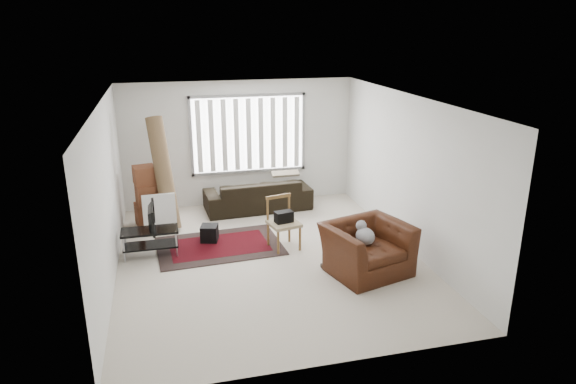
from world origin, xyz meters
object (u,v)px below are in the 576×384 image
Objects in this scene: moving_boxes at (148,198)px; side_chair at (283,221)px; tv_stand at (150,237)px; sofa at (258,190)px; armchair at (367,245)px.

moving_boxes is 1.28× the size of side_chair.
moving_boxes reaches higher than tv_stand.
armchair is (1.14, -3.32, 0.03)m from sofa.
sofa is at bearing 9.15° from moving_boxes.
moving_boxes is 0.54× the size of sofa.
tv_stand is 2.32m from side_chair.
armchair reaches higher than sofa.
moving_boxes is at bearing 123.49° from armchair.
sofa is at bearing 39.62° from tv_stand.
side_chair is 0.63× the size of armchair.
moving_boxes is (-0.04, 1.48, 0.21)m from tv_stand.
side_chair is 1.64m from armchair.
tv_stand is 2.90m from sofa.
side_chair is (2.34, -1.72, -0.04)m from moving_boxes.
side_chair reaches higher than sofa.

